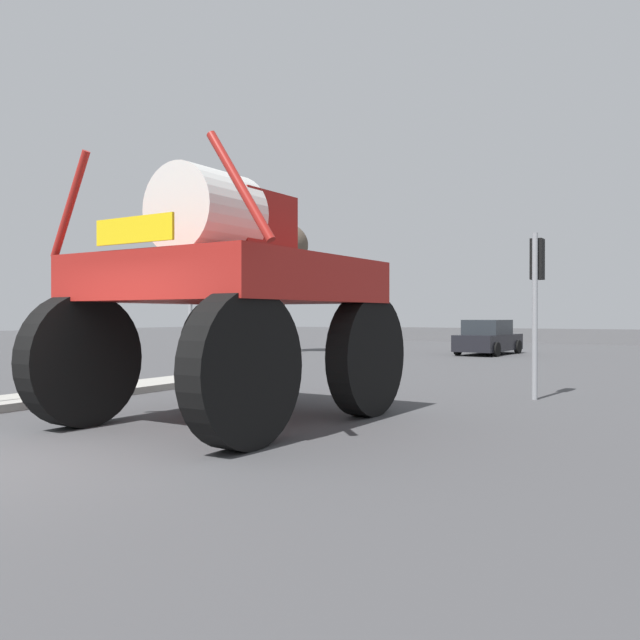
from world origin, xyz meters
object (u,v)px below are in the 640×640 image
Objects in this scene: oversize_sprayer at (230,294)px; bare_tree_left at (281,247)px; traffic_signal_near_left at (194,291)px; traffic_signal_near_right at (537,279)px; sedan_ahead at (488,338)px.

oversize_sprayer is 0.92× the size of bare_tree_left.
traffic_signal_near_left is at bearing -67.67° from bare_tree_left.
bare_tree_left is (-10.08, 16.50, 2.77)m from oversize_sprayer.
traffic_signal_near_right is (9.18, -0.00, 0.09)m from traffic_signal_near_left.
bare_tree_left reaches higher than traffic_signal_near_right.
traffic_signal_near_right is 0.57× the size of bare_tree_left.
traffic_signal_near_right is (3.65, 5.43, 0.40)m from oversize_sprayer.
bare_tree_left reaches higher than sedan_ahead.
bare_tree_left is at bearing 33.38° from oversize_sprayer.
traffic_signal_near_left is 0.55× the size of bare_tree_left.
bare_tree_left is (-8.54, -3.49, 4.12)m from sedan_ahead.
traffic_signal_near_right reaches higher than sedan_ahead.
bare_tree_left reaches higher than traffic_signal_near_left.
sedan_ahead is 1.25× the size of traffic_signal_near_right.
traffic_signal_near_left is at bearing 169.43° from sedan_ahead.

